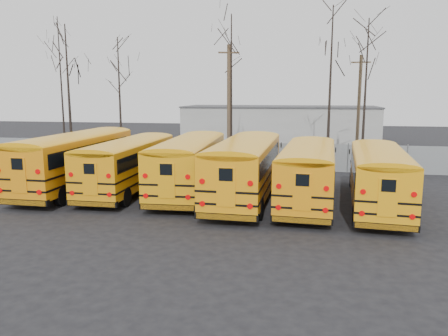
% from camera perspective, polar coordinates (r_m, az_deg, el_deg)
% --- Properties ---
extents(ground, '(120.00, 120.00, 0.00)m').
position_cam_1_polar(ground, '(21.26, -3.15, -5.53)').
color(ground, black).
rests_on(ground, ground).
extents(fence, '(40.00, 0.04, 2.00)m').
position_cam_1_polar(fence, '(32.63, 1.75, 1.63)').
color(fence, gray).
rests_on(fence, ground).
extents(distant_building, '(22.00, 8.00, 4.00)m').
position_cam_1_polar(distant_building, '(52.14, 7.26, 5.70)').
color(distant_building, '#B0B0AB').
rests_on(distant_building, ground).
extents(bus_a, '(2.89, 12.10, 3.38)m').
position_cam_1_polar(bus_a, '(27.00, -18.65, 1.52)').
color(bus_a, black).
rests_on(bus_a, ground).
extents(bus_b, '(2.54, 11.00, 3.07)m').
position_cam_1_polar(bus_b, '(25.62, -12.16, 1.00)').
color(bus_b, black).
rests_on(bus_b, ground).
extents(bus_c, '(3.14, 11.57, 3.21)m').
position_cam_1_polar(bus_c, '(24.65, -4.43, 1.04)').
color(bus_c, black).
rests_on(bus_c, ground).
extents(bus_d, '(3.04, 11.91, 3.31)m').
position_cam_1_polar(bus_d, '(23.07, 2.89, 0.61)').
color(bus_d, black).
rests_on(bus_d, ground).
extents(bus_e, '(3.18, 11.16, 3.09)m').
position_cam_1_polar(bus_e, '(22.74, 10.98, -0.03)').
color(bus_e, black).
rests_on(bus_e, ground).
extents(bus_f, '(3.36, 10.94, 3.02)m').
position_cam_1_polar(bus_f, '(22.66, 19.54, -0.55)').
color(bus_f, black).
rests_on(bus_f, ground).
extents(utility_pole_left, '(1.63, 0.60, 9.35)m').
position_cam_1_polar(utility_pole_left, '(35.03, 0.63, 8.44)').
color(utility_pole_left, brown).
rests_on(utility_pole_left, ground).
extents(utility_pole_right, '(1.53, 0.27, 8.61)m').
position_cam_1_polar(utility_pole_right, '(37.38, 17.18, 7.51)').
color(utility_pole_right, brown).
rests_on(utility_pole_right, ground).
extents(tree_0, '(0.26, 0.26, 12.46)m').
position_cam_1_polar(tree_0, '(43.91, -20.47, 9.96)').
color(tree_0, black).
rests_on(tree_0, ground).
extents(tree_1, '(0.26, 0.26, 11.24)m').
position_cam_1_polar(tree_1, '(39.65, -19.62, 9.22)').
color(tree_1, black).
rests_on(tree_1, ground).
extents(tree_2, '(0.26, 0.26, 10.02)m').
position_cam_1_polar(tree_2, '(36.92, -13.45, 8.56)').
color(tree_2, black).
rests_on(tree_2, ground).
extents(tree_3, '(0.26, 0.26, 11.66)m').
position_cam_1_polar(tree_3, '(35.22, 0.95, 10.12)').
color(tree_3, black).
rests_on(tree_3, ground).
extents(tree_4, '(0.26, 0.26, 12.13)m').
position_cam_1_polar(tree_4, '(35.19, 13.68, 10.23)').
color(tree_4, black).
rests_on(tree_4, ground).
extents(tree_5, '(0.26, 0.26, 11.02)m').
position_cam_1_polar(tree_5, '(34.84, 17.95, 9.13)').
color(tree_5, black).
rests_on(tree_5, ground).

